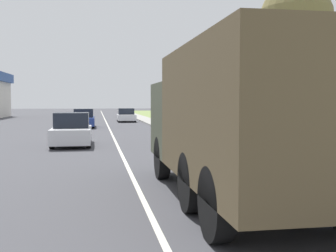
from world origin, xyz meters
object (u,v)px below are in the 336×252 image
at_px(car_second_ahead, 84,119).
at_px(car_third_ahead, 126,116).
at_px(military_truck, 236,118).
at_px(car_nearest_ahead, 72,131).

height_order(car_second_ahead, car_third_ahead, car_second_ahead).
bearing_deg(military_truck, car_third_ahead, 89.73).
xyz_separation_m(military_truck, car_second_ahead, (-3.86, 26.28, -1.07)).
relative_size(car_nearest_ahead, car_second_ahead, 0.89).
height_order(military_truck, car_third_ahead, military_truck).
bearing_deg(car_second_ahead, car_nearest_ahead, -90.59).
height_order(military_truck, car_nearest_ahead, military_truck).
bearing_deg(car_third_ahead, car_second_ahead, -114.63).
xyz_separation_m(car_nearest_ahead, car_third_ahead, (4.17, 22.92, -0.07)).
xyz_separation_m(car_second_ahead, car_third_ahead, (4.02, 8.77, -0.05)).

